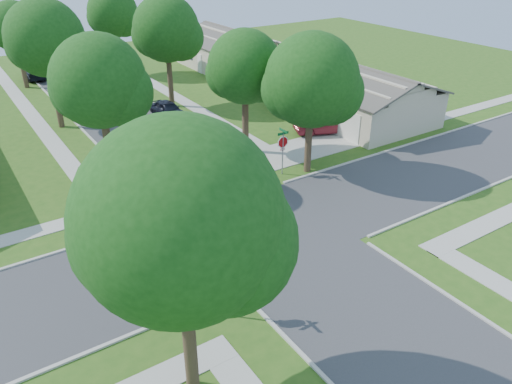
{
  "coord_description": "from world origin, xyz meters",
  "views": [
    {
      "loc": [
        -12.22,
        -18.06,
        13.7
      ],
      "look_at": [
        0.32,
        1.04,
        1.6
      ],
      "focal_mm": 35.0,
      "sensor_mm": 36.0,
      "label": 1
    }
  ],
  "objects": [
    {
      "name": "house_ne_near",
      "position": [
        15.99,
        11.0,
        1.52
      ],
      "size": [
        8.42,
        13.6,
        4.23
      ],
      "color": "#BAAB93",
      "rests_on": "ground"
    },
    {
      "name": "sidewalk_ne",
      "position": [
        6.1,
        26.0,
        0.02
      ],
      "size": [
        1.2,
        40.0,
        0.04
      ],
      "primitive_type": "cube",
      "color": "#9E9B91",
      "rests_on": "ground"
    },
    {
      "name": "house_ne_far",
      "position": [
        15.99,
        29.0,
        1.52
      ],
      "size": [
        8.42,
        13.6,
        4.23
      ],
      "color": "#BAAB93",
      "rests_on": "ground"
    },
    {
      "name": "tree_w_mid",
      "position": [
        -4.64,
        21.01,
        6.49
      ],
      "size": [
        5.8,
        5.6,
        9.56
      ],
      "color": "#38281C",
      "rests_on": "ground"
    },
    {
      "name": "tree_w_near",
      "position": [
        -4.64,
        9.01,
        6.12
      ],
      "size": [
        5.38,
        5.2,
        8.97
      ],
      "color": "#38281C",
      "rests_on": "ground"
    },
    {
      "name": "car_curb_east",
      "position": [
        3.2,
        18.47,
        0.67
      ],
      "size": [
        2.11,
        4.11,
        1.34
      ],
      "primitive_type": "imported",
      "rotation": [
        0.0,
        0.0,
        0.14
      ],
      "color": "black",
      "rests_on": "ground"
    },
    {
      "name": "tree_ne_corner",
      "position": [
        6.36,
        4.21,
        5.59
      ],
      "size": [
        5.8,
        5.6,
        8.66
      ],
      "color": "#38281C",
      "rests_on": "ground"
    },
    {
      "name": "tree_e_far",
      "position": [
        4.75,
        34.01,
        5.98
      ],
      "size": [
        5.17,
        5.0,
        8.72
      ],
      "color": "#38281C",
      "rests_on": "ground"
    },
    {
      "name": "car_curb_west",
      "position": [
        -3.2,
        37.04,
        0.69
      ],
      "size": [
        2.5,
        4.94,
        1.38
      ],
      "primitive_type": "imported",
      "rotation": [
        0.0,
        0.0,
        3.02
      ],
      "color": "black",
      "rests_on": "ground"
    },
    {
      "name": "tree_sw_corner",
      "position": [
        -7.44,
        -6.99,
        6.26
      ],
      "size": [
        6.21,
        6.0,
        9.55
      ],
      "color": "#38281C",
      "rests_on": "ground"
    },
    {
      "name": "stop_sign_ne",
      "position": [
        4.7,
        4.7,
        2.03
      ],
      "size": [
        1.05,
        0.8,
        2.98
      ],
      "color": "gray",
      "rests_on": "ground"
    },
    {
      "name": "sidewalk_nw",
      "position": [
        -6.1,
        26.0,
        0.02
      ],
      "size": [
        1.2,
        40.0,
        0.04
      ],
      "primitive_type": "cube",
      "color": "#9E9B91",
      "rests_on": "ground"
    },
    {
      "name": "driveway",
      "position": [
        7.9,
        7.1,
        0.03
      ],
      "size": [
        8.8,
        3.6,
        0.05
      ],
      "primitive_type": "cube",
      "color": "#9E9B91",
      "rests_on": "ground"
    },
    {
      "name": "stop_sign_sw",
      "position": [
        -4.7,
        -4.7,
        2.03
      ],
      "size": [
        1.05,
        0.8,
        2.98
      ],
      "color": "gray",
      "rests_on": "ground"
    },
    {
      "name": "ground",
      "position": [
        0.0,
        0.0,
        0.0
      ],
      "size": [
        100.0,
        100.0,
        0.0
      ],
      "primitive_type": "plane",
      "color": "#2C5316",
      "rests_on": "ground"
    },
    {
      "name": "tree_e_near",
      "position": [
        4.75,
        9.01,
        5.64
      ],
      "size": [
        4.97,
        4.8,
        8.28
      ],
      "color": "#38281C",
      "rests_on": "ground"
    },
    {
      "name": "tree_e_mid",
      "position": [
        4.76,
        21.01,
        6.25
      ],
      "size": [
        5.59,
        5.4,
        9.21
      ],
      "color": "#38281C",
      "rests_on": "ground"
    },
    {
      "name": "car_driveway",
      "position": [
        11.5,
        8.7,
        0.74
      ],
      "size": [
        4.77,
        3.13,
        1.49
      ],
      "primitive_type": "imported",
      "rotation": [
        0.0,
        0.0,
        1.19
      ],
      "color": "#4C0F17",
      "rests_on": "ground"
    },
    {
      "name": "tree_w_far",
      "position": [
        -4.65,
        34.01,
        5.51
      ],
      "size": [
        4.76,
        4.6,
        8.04
      ],
      "color": "#38281C",
      "rests_on": "ground"
    },
    {
      "name": "road_ns",
      "position": [
        0.0,
        0.0,
        0.0
      ],
      "size": [
        7.0,
        100.0,
        0.02
      ],
      "primitive_type": "cube",
      "color": "#333335",
      "rests_on": "ground"
    }
  ]
}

